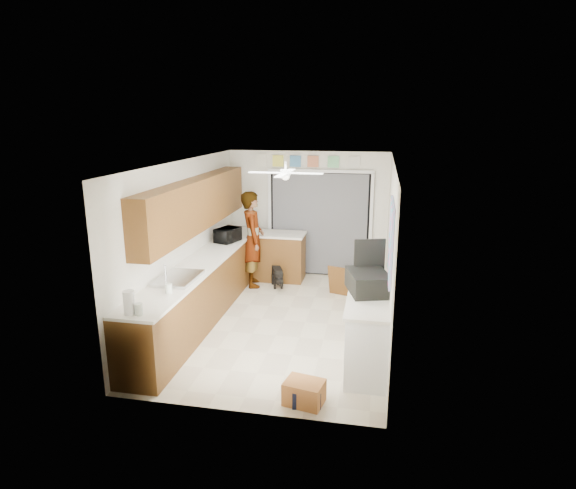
{
  "coord_description": "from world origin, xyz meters",
  "views": [
    {
      "loc": [
        1.41,
        -6.96,
        3.12
      ],
      "look_at": [
        0.0,
        0.4,
        1.15
      ],
      "focal_mm": 30.0,
      "sensor_mm": 36.0,
      "label": 1
    }
  ],
  "objects_px": {
    "suitcase": "(368,282)",
    "man": "(253,239)",
    "paper_towel_roll": "(129,303)",
    "cardboard_box": "(304,392)",
    "navy_crate": "(306,395)",
    "dog": "(277,276)",
    "microwave": "(228,235)"
  },
  "relations": [
    {
      "from": "microwave",
      "to": "dog",
      "type": "distance_m",
      "value": 1.25
    },
    {
      "from": "microwave",
      "to": "paper_towel_roll",
      "type": "height_order",
      "value": "paper_towel_roll"
    },
    {
      "from": "man",
      "to": "dog",
      "type": "distance_m",
      "value": 0.84
    },
    {
      "from": "navy_crate",
      "to": "man",
      "type": "height_order",
      "value": "man"
    },
    {
      "from": "paper_towel_roll",
      "to": "man",
      "type": "bearing_deg",
      "value": 83.35
    },
    {
      "from": "cardboard_box",
      "to": "dog",
      "type": "xyz_separation_m",
      "value": [
        -1.12,
        3.75,
        0.08
      ]
    },
    {
      "from": "cardboard_box",
      "to": "navy_crate",
      "type": "bearing_deg",
      "value": 0.0
    },
    {
      "from": "cardboard_box",
      "to": "man",
      "type": "relative_size",
      "value": 0.24
    },
    {
      "from": "suitcase",
      "to": "cardboard_box",
      "type": "bearing_deg",
      "value": -134.23
    },
    {
      "from": "cardboard_box",
      "to": "navy_crate",
      "type": "xyz_separation_m",
      "value": [
        0.02,
        0.0,
        -0.04
      ]
    },
    {
      "from": "cardboard_box",
      "to": "man",
      "type": "distance_m",
      "value": 4.14
    },
    {
      "from": "paper_towel_roll",
      "to": "cardboard_box",
      "type": "bearing_deg",
      "value": 1.41
    },
    {
      "from": "microwave",
      "to": "paper_towel_roll",
      "type": "xyz_separation_m",
      "value": [
        -0.08,
        -3.42,
        0.01
      ]
    },
    {
      "from": "dog",
      "to": "navy_crate",
      "type": "bearing_deg",
      "value": -94.38
    },
    {
      "from": "navy_crate",
      "to": "suitcase",
      "type": "bearing_deg",
      "value": 63.05
    },
    {
      "from": "suitcase",
      "to": "navy_crate",
      "type": "height_order",
      "value": "suitcase"
    },
    {
      "from": "paper_towel_roll",
      "to": "dog",
      "type": "distance_m",
      "value": 4.0
    },
    {
      "from": "man",
      "to": "suitcase",
      "type": "bearing_deg",
      "value": -156.69
    },
    {
      "from": "paper_towel_roll",
      "to": "suitcase",
      "type": "bearing_deg",
      "value": 25.19
    },
    {
      "from": "man",
      "to": "dog",
      "type": "height_order",
      "value": "man"
    },
    {
      "from": "paper_towel_roll",
      "to": "suitcase",
      "type": "relative_size",
      "value": 0.44
    },
    {
      "from": "paper_towel_roll",
      "to": "cardboard_box",
      "type": "height_order",
      "value": "paper_towel_roll"
    },
    {
      "from": "paper_towel_roll",
      "to": "cardboard_box",
      "type": "relative_size",
      "value": 0.66
    },
    {
      "from": "microwave",
      "to": "suitcase",
      "type": "relative_size",
      "value": 0.73
    },
    {
      "from": "suitcase",
      "to": "man",
      "type": "xyz_separation_m",
      "value": [
        -2.22,
        2.55,
        -0.17
      ]
    },
    {
      "from": "dog",
      "to": "man",
      "type": "bearing_deg",
      "value": 158.71
    },
    {
      "from": "paper_towel_roll",
      "to": "suitcase",
      "type": "distance_m",
      "value": 2.94
    },
    {
      "from": "suitcase",
      "to": "paper_towel_roll",
      "type": "bearing_deg",
      "value": -171.19
    },
    {
      "from": "paper_towel_roll",
      "to": "navy_crate",
      "type": "height_order",
      "value": "paper_towel_roll"
    },
    {
      "from": "dog",
      "to": "suitcase",
      "type": "bearing_deg",
      "value": -76.79
    },
    {
      "from": "navy_crate",
      "to": "paper_towel_roll",
      "type": "bearing_deg",
      "value": -178.6
    },
    {
      "from": "cardboard_box",
      "to": "navy_crate",
      "type": "height_order",
      "value": "cardboard_box"
    }
  ]
}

